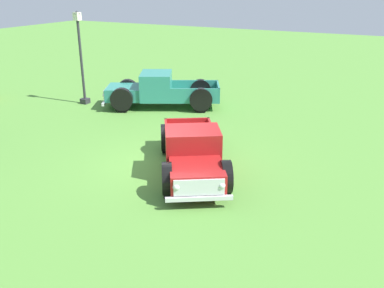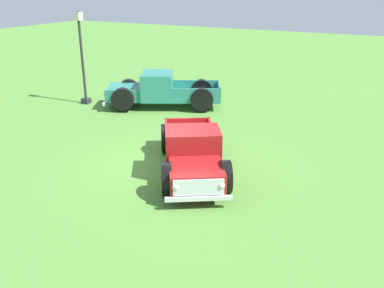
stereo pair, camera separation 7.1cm
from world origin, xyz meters
The scene contains 4 objects.
ground_plane centered at (0.00, 0.00, 0.00)m, with size 80.00×80.00×0.00m, color #548C38.
pickup_truck_foreground centered at (-0.43, -1.04, 0.70)m, with size 4.98×3.96×1.47m.
pickup_truck_behind_right centered at (5.45, 3.97, 0.77)m, with size 4.06×5.58×1.62m.
lamp_post_far centered at (4.40, 7.33, 2.26)m, with size 0.36×0.36×4.32m.
Camera 2 is at (-10.71, -6.39, 5.54)m, focal length 39.25 mm.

